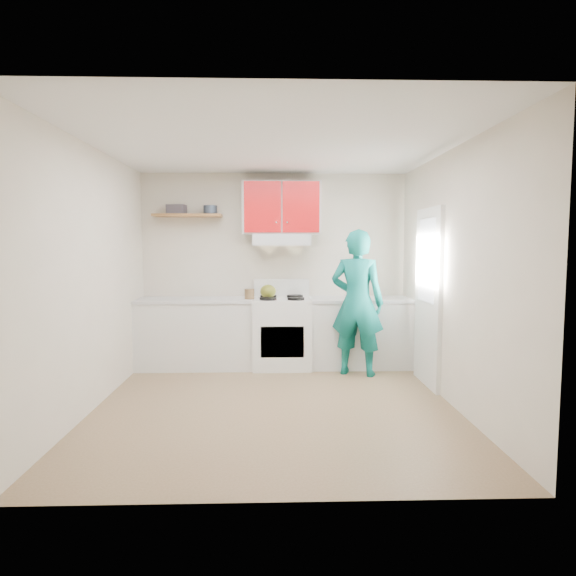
{
  "coord_description": "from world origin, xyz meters",
  "views": [
    {
      "loc": [
        -0.02,
        -4.88,
        1.62
      ],
      "look_at": [
        0.15,
        0.55,
        1.15
      ],
      "focal_mm": 30.6,
      "sensor_mm": 36.0,
      "label": 1
    }
  ],
  "objects_px": {
    "stove": "(282,333)",
    "crock": "(249,295)",
    "tin": "(210,210)",
    "person": "(357,303)",
    "kettle": "(268,291)"
  },
  "relations": [
    {
      "from": "tin",
      "to": "person",
      "type": "bearing_deg",
      "value": -16.71
    },
    {
      "from": "kettle",
      "to": "person",
      "type": "height_order",
      "value": "person"
    },
    {
      "from": "kettle",
      "to": "crock",
      "type": "relative_size",
      "value": 1.38
    },
    {
      "from": "tin",
      "to": "kettle",
      "type": "bearing_deg",
      "value": -6.86
    },
    {
      "from": "crock",
      "to": "person",
      "type": "relative_size",
      "value": 0.08
    },
    {
      "from": "tin",
      "to": "crock",
      "type": "distance_m",
      "value": 1.25
    },
    {
      "from": "tin",
      "to": "person",
      "type": "relative_size",
      "value": 0.1
    },
    {
      "from": "kettle",
      "to": "crock",
      "type": "distance_m",
      "value": 0.27
    },
    {
      "from": "stove",
      "to": "crock",
      "type": "distance_m",
      "value": 0.67
    },
    {
      "from": "crock",
      "to": "person",
      "type": "height_order",
      "value": "person"
    },
    {
      "from": "stove",
      "to": "kettle",
      "type": "height_order",
      "value": "kettle"
    },
    {
      "from": "tin",
      "to": "kettle",
      "type": "relative_size",
      "value": 0.86
    },
    {
      "from": "kettle",
      "to": "person",
      "type": "relative_size",
      "value": 0.12
    },
    {
      "from": "tin",
      "to": "kettle",
      "type": "xyz_separation_m",
      "value": [
        0.76,
        -0.09,
        -1.08
      ]
    },
    {
      "from": "tin",
      "to": "crock",
      "type": "relative_size",
      "value": 1.19
    }
  ]
}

